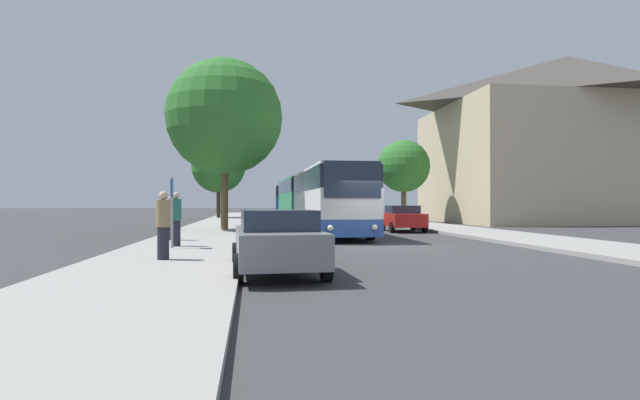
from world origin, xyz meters
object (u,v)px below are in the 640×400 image
at_px(bus_middle, 300,200).
at_px(pedestrian_walking_back, 172,218).
at_px(tree_right_near, 404,166).
at_px(parked_car_right_far, 357,213).
at_px(parked_car_left_curb, 277,240).
at_px(bus_front, 330,200).
at_px(pedestrian_waiting_far, 176,219).
at_px(tree_left_near, 225,117).
at_px(bus_stop_sign, 172,204).
at_px(bus_rear, 288,202).
at_px(tree_left_far, 219,166).
at_px(pedestrian_waiting_near, 163,225).
at_px(parked_car_right_near, 403,218).

distance_m(bus_middle, pedestrian_walking_back, 20.05).
bearing_deg(tree_right_near, parked_car_right_far, 173.63).
bearing_deg(parked_car_left_curb, parked_car_right_far, 71.77).
relative_size(bus_front, pedestrian_waiting_far, 6.03).
distance_m(pedestrian_walking_back, tree_left_near, 9.65).
xyz_separation_m(parked_car_left_curb, bus_stop_sign, (-3.16, 5.34, 0.81)).
bearing_deg(tree_left_near, bus_rear, 77.75).
bearing_deg(tree_left_far, bus_rear, 4.16).
relative_size(pedestrian_waiting_near, tree_left_far, 0.22).
height_order(bus_rear, parked_car_right_far, bus_rear).
height_order(parked_car_left_curb, parked_car_right_far, parked_car_right_far).
bearing_deg(bus_middle, parked_car_left_curb, -98.24).
bearing_deg(parked_car_right_near, pedestrian_waiting_far, 45.20).
distance_m(bus_middle, parked_car_left_curb, 27.96).
xyz_separation_m(bus_middle, parked_car_left_curb, (-3.22, -27.76, -1.08)).
xyz_separation_m(bus_front, pedestrian_waiting_near, (-6.11, -11.15, -0.71)).
height_order(bus_rear, pedestrian_walking_back, bus_rear).
relative_size(bus_front, bus_middle, 1.00).
bearing_deg(parked_car_right_far, bus_stop_sign, 63.61).
bearing_deg(bus_front, bus_rear, 89.59).
xyz_separation_m(tree_left_near, tree_right_near, (13.67, 10.71, -1.83)).
relative_size(bus_front, tree_left_near, 1.17).
bearing_deg(bus_middle, pedestrian_waiting_far, -107.94).
relative_size(bus_middle, tree_left_far, 1.38).
relative_size(parked_car_left_curb, parked_car_right_near, 1.11).
relative_size(pedestrian_waiting_far, pedestrian_walking_back, 1.04).
bearing_deg(tree_left_near, parked_car_right_far, 48.29).
bearing_deg(pedestrian_waiting_near, parked_car_left_curb, 65.50).
xyz_separation_m(bus_middle, bus_stop_sign, (-6.37, -22.42, -0.27)).
bearing_deg(tree_left_far, parked_car_right_far, -46.73).
xyz_separation_m(bus_front, pedestrian_walking_back, (-6.99, -4.12, -0.72)).
bearing_deg(bus_middle, pedestrian_waiting_near, -104.85).
distance_m(bus_rear, bus_stop_sign, 36.21).
xyz_separation_m(bus_middle, tree_left_near, (-5.31, -10.95, 4.57)).
height_order(bus_front, tree_right_near, tree_right_near).
height_order(bus_stop_sign, tree_left_far, tree_left_far).
distance_m(parked_car_right_far, tree_left_near, 15.94).
height_order(bus_front, pedestrian_waiting_far, bus_front).
relative_size(parked_car_left_curb, parked_car_right_far, 0.99).
height_order(parked_car_left_curb, pedestrian_waiting_far, pedestrian_waiting_far).
relative_size(parked_car_right_near, pedestrian_walking_back, 2.28).
height_order(parked_car_right_far, pedestrian_waiting_near, pedestrian_waiting_near).
bearing_deg(pedestrian_waiting_far, pedestrian_walking_back, 10.79).
xyz_separation_m(bus_middle, pedestrian_waiting_near, (-6.07, -25.82, -0.81)).
height_order(parked_car_right_near, pedestrian_walking_back, pedestrian_walking_back).
bearing_deg(bus_rear, parked_car_left_curb, -92.13).
distance_m(bus_front, parked_car_left_curb, 13.52).
bearing_deg(parked_car_right_near, bus_rear, -75.95).
distance_m(bus_front, parked_car_right_far, 15.56).
height_order(parked_car_right_far, pedestrian_waiting_far, pedestrian_waiting_far).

